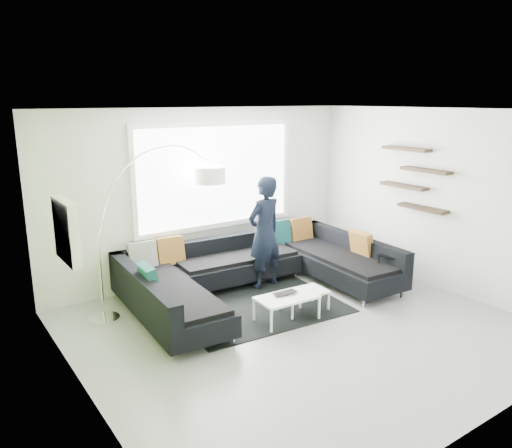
{
  "coord_description": "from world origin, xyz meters",
  "views": [
    {
      "loc": [
        -3.92,
        -4.61,
        2.93
      ],
      "look_at": [
        -0.09,
        0.9,
        1.24
      ],
      "focal_mm": 35.0,
      "sensor_mm": 36.0,
      "label": 1
    }
  ],
  "objects": [
    {
      "name": "arc_lamp",
      "position": [
        -2.05,
        1.7,
        1.15
      ],
      "size": [
        2.2,
        0.87,
        2.3
      ],
      "primitive_type": null,
      "rotation": [
        0.0,
        0.0,
        0.09
      ],
      "color": "silver",
      "rests_on": "ground"
    },
    {
      "name": "rug",
      "position": [
        -0.08,
        0.87,
        0.01
      ],
      "size": [
        2.49,
        1.9,
        0.01
      ],
      "primitive_type": "cube",
      "rotation": [
        0.0,
        0.0,
        -0.08
      ],
      "color": "black",
      "rests_on": "ground"
    },
    {
      "name": "side_table",
      "position": [
        2.05,
        0.17,
        0.3
      ],
      "size": [
        0.55,
        0.55,
        0.61
      ],
      "primitive_type": "cube",
      "rotation": [
        0.0,
        0.0,
        0.28
      ],
      "color": "black",
      "rests_on": "ground"
    },
    {
      "name": "ground",
      "position": [
        0.0,
        0.0,
        0.0
      ],
      "size": [
        5.5,
        5.5,
        0.0
      ],
      "primitive_type": "plane",
      "color": "gray",
      "rests_on": "ground"
    },
    {
      "name": "laptop",
      "position": [
        0.02,
        0.32,
        0.36
      ],
      "size": [
        0.37,
        0.25,
        0.03
      ],
      "primitive_type": "imported",
      "rotation": [
        0.0,
        0.0,
        -0.04
      ],
      "color": "black",
      "rests_on": "coffee_table"
    },
    {
      "name": "coffee_table",
      "position": [
        0.19,
        0.35,
        0.17
      ],
      "size": [
        1.09,
        0.67,
        0.35
      ],
      "primitive_type": "cube",
      "rotation": [
        0.0,
        0.0,
        -0.05
      ],
      "color": "white",
      "rests_on": "ground"
    },
    {
      "name": "person",
      "position": [
        0.49,
        1.5,
        0.89
      ],
      "size": [
        0.79,
        0.64,
        1.78
      ],
      "primitive_type": "imported",
      "rotation": [
        0.0,
        0.0,
        3.31
      ],
      "color": "black",
      "rests_on": "ground"
    },
    {
      "name": "room_shell",
      "position": [
        0.04,
        0.21,
        1.81
      ],
      "size": [
        5.54,
        5.04,
        2.82
      ],
      "color": "silver",
      "rests_on": "ground"
    },
    {
      "name": "sectional_sofa",
      "position": [
        0.18,
        1.15,
        0.37
      ],
      "size": [
        4.01,
        2.63,
        0.84
      ],
      "rotation": [
        0.0,
        0.0,
        -0.06
      ],
      "color": "black",
      "rests_on": "ground"
    }
  ]
}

